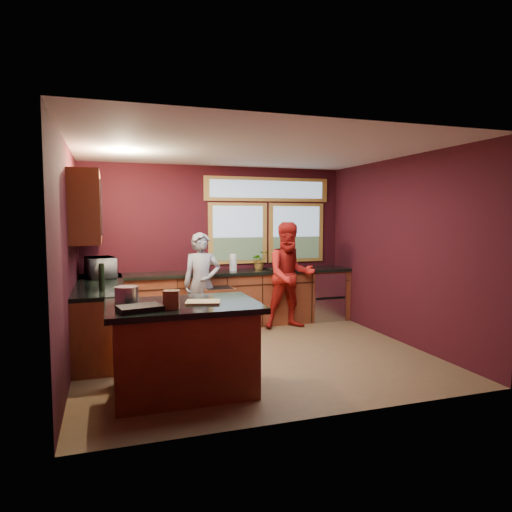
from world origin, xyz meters
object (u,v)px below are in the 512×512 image
person_grey (202,284)px  stock_pot (127,295)px  cutting_board (203,302)px  person_red (290,275)px  island (184,347)px

person_grey → stock_pot: person_grey is taller
person_grey → cutting_board: 2.35m
cutting_board → stock_pot: 0.78m
person_grey → stock_pot: bearing=-114.5°
cutting_board → stock_pot: size_ratio=1.46×
person_red → stock_pot: bearing=-139.2°
person_grey → stock_pot: (-1.20, -2.10, 0.24)m
person_red → stock_pot: (-2.68, -2.10, 0.16)m
person_grey → cutting_board: person_grey is taller
island → person_grey: (0.65, 2.25, 0.32)m
island → person_grey: size_ratio=0.97×
island → person_grey: bearing=73.9°
person_red → cutting_board: size_ratio=5.00×
island → stock_pot: 0.80m
cutting_board → stock_pot: stock_pot is taller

